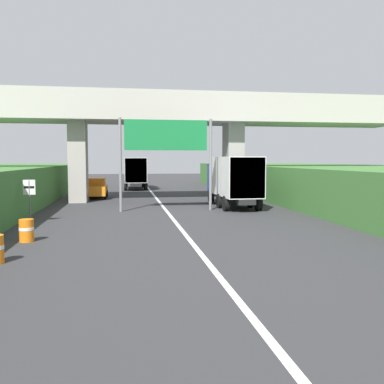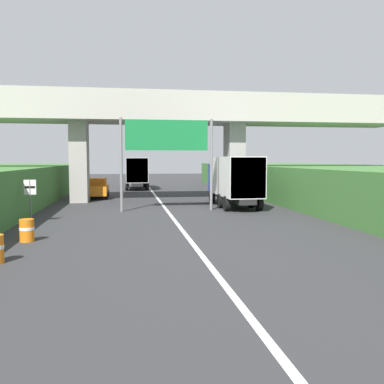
{
  "view_description": "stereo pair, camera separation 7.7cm",
  "coord_description": "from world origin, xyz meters",
  "px_view_note": "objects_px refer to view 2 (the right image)",
  "views": [
    {
      "loc": [
        -2.55,
        4.92,
        3.27
      ],
      "look_at": [
        0.0,
        20.85,
        2.0
      ],
      "focal_mm": 39.04,
      "sensor_mm": 36.0,
      "label": 1
    },
    {
      "loc": [
        -2.47,
        4.9,
        3.27
      ],
      "look_at": [
        0.0,
        20.85,
        2.0
      ],
      "focal_mm": 39.04,
      "sensor_mm": 36.0,
      "label": 2
    }
  ],
  "objects_px": {
    "overhead_highway_sign": "(167,142)",
    "truck_green": "(137,171)",
    "car_orange": "(97,188)",
    "construction_barrel_5": "(27,230)",
    "speed_limit_sign": "(30,194)",
    "truck_blue": "(234,179)"
  },
  "relations": [
    {
      "from": "overhead_highway_sign",
      "to": "truck_green",
      "type": "distance_m",
      "value": 20.22
    },
    {
      "from": "car_orange",
      "to": "overhead_highway_sign",
      "type": "bearing_deg",
      "value": -62.24
    },
    {
      "from": "overhead_highway_sign",
      "to": "construction_barrel_5",
      "type": "distance_m",
      "value": 11.78
    },
    {
      "from": "speed_limit_sign",
      "to": "truck_blue",
      "type": "relative_size",
      "value": 0.31
    },
    {
      "from": "speed_limit_sign",
      "to": "construction_barrel_5",
      "type": "bearing_deg",
      "value": -79.34
    },
    {
      "from": "car_orange",
      "to": "construction_barrel_5",
      "type": "height_order",
      "value": "car_orange"
    },
    {
      "from": "overhead_highway_sign",
      "to": "speed_limit_sign",
      "type": "xyz_separation_m",
      "value": [
        -7.4,
        -4.03,
        -2.88
      ]
    },
    {
      "from": "truck_blue",
      "to": "car_orange",
      "type": "height_order",
      "value": "truck_blue"
    },
    {
      "from": "overhead_highway_sign",
      "to": "truck_green",
      "type": "height_order",
      "value": "overhead_highway_sign"
    },
    {
      "from": "truck_blue",
      "to": "construction_barrel_5",
      "type": "xyz_separation_m",
      "value": [
        -11.21,
        -10.59,
        -1.47
      ]
    },
    {
      "from": "overhead_highway_sign",
      "to": "car_orange",
      "type": "relative_size",
      "value": 1.43
    },
    {
      "from": "overhead_highway_sign",
      "to": "truck_blue",
      "type": "xyz_separation_m",
      "value": [
        4.76,
        1.53,
        -2.42
      ]
    },
    {
      "from": "speed_limit_sign",
      "to": "car_orange",
      "type": "xyz_separation_m",
      "value": [
        2.37,
        13.57,
        -0.62
      ]
    },
    {
      "from": "construction_barrel_5",
      "to": "car_orange",
      "type": "bearing_deg",
      "value": 85.61
    },
    {
      "from": "speed_limit_sign",
      "to": "construction_barrel_5",
      "type": "relative_size",
      "value": 2.48
    },
    {
      "from": "speed_limit_sign",
      "to": "truck_blue",
      "type": "xyz_separation_m",
      "value": [
        12.16,
        5.56,
        0.46
      ]
    },
    {
      "from": "truck_blue",
      "to": "construction_barrel_5",
      "type": "bearing_deg",
      "value": -136.64
    },
    {
      "from": "truck_blue",
      "to": "construction_barrel_5",
      "type": "relative_size",
      "value": 8.11
    },
    {
      "from": "overhead_highway_sign",
      "to": "truck_blue",
      "type": "height_order",
      "value": "overhead_highway_sign"
    },
    {
      "from": "speed_limit_sign",
      "to": "truck_green",
      "type": "bearing_deg",
      "value": 76.18
    },
    {
      "from": "overhead_highway_sign",
      "to": "truck_green",
      "type": "xyz_separation_m",
      "value": [
        -1.48,
        20.02,
        -2.42
      ]
    },
    {
      "from": "overhead_highway_sign",
      "to": "car_orange",
      "type": "bearing_deg",
      "value": 117.76
    }
  ]
}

